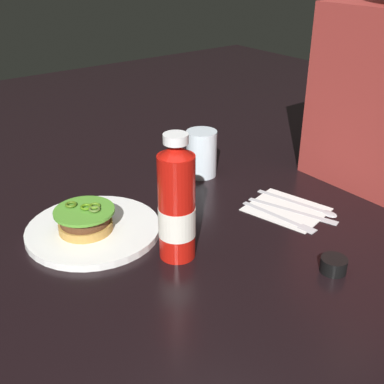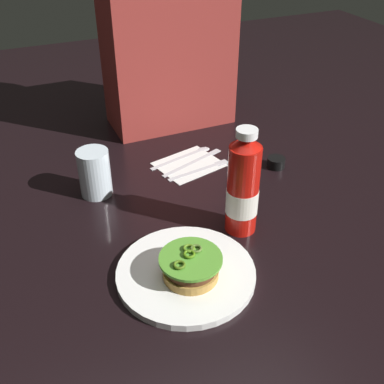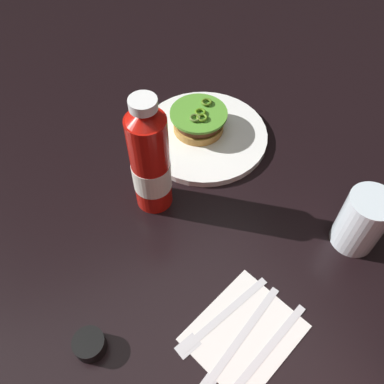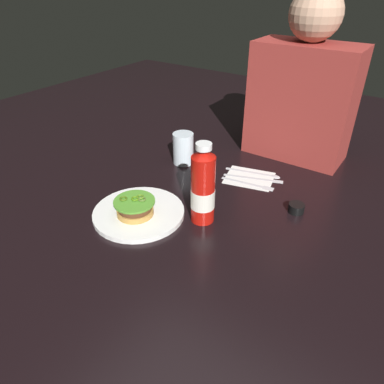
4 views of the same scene
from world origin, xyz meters
The scene contains 10 objects.
ground_plane centered at (0.00, 0.00, 0.00)m, with size 3.00×3.00×0.00m, color black.
dinner_plate centered at (-0.14, -0.12, 0.01)m, with size 0.27×0.27×0.01m, color white.
burger_sandwich centered at (-0.13, -0.14, 0.04)m, with size 0.12×0.12×0.05m.
ketchup_bottle centered at (0.03, -0.03, 0.11)m, with size 0.07×0.07×0.24m.
water_glass centered at (-0.22, 0.23, 0.06)m, with size 0.08×0.08×0.12m, color silver.
condiment_cup centered at (0.24, 0.16, 0.01)m, with size 0.05×0.05×0.03m, color black.
napkin centered at (0.03, 0.26, 0.00)m, with size 0.16×0.14×0.00m, color white.
fork_utensil centered at (0.06, 0.23, 0.00)m, with size 0.18×0.04×0.00m.
butter_knife centered at (0.06, 0.27, 0.00)m, with size 0.20×0.08×0.00m.
spoon_utensil centered at (0.05, 0.31, 0.00)m, with size 0.19×0.06×0.00m.
Camera 1 is at (0.66, -0.48, 0.53)m, focal length 45.87 mm.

